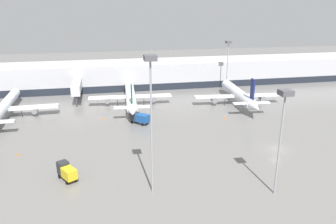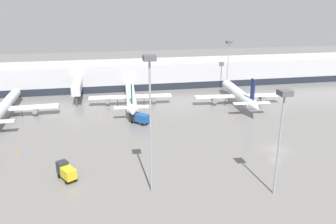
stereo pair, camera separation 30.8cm
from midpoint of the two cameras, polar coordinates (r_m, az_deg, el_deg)
The scene contains 14 objects.
ground_plane at distance 72.12m, azimuth 18.50°, elevation -6.21°, with size 320.00×320.00×0.00m, color slate.
terminal_building at distance 125.60m, azimuth 4.72°, elevation 6.99°, with size 160.00×31.06×9.00m.
parked_jet_0 at distance 100.63m, azimuth 12.33°, elevation 3.03°, with size 26.86×32.66×10.06m.
parked_jet_1 at distance 98.40m, azimuth -6.44°, elevation 2.99°, with size 24.64×38.63×9.38m.
parked_jet_2 at distance 97.06m, azimuth -26.61°, elevation 0.73°, with size 27.87×37.08×8.80m.
service_truck_0 at distance 82.76m, azimuth -4.89°, elevation -0.95°, with size 5.16×5.09×2.69m.
service_truck_2 at distance 59.32m, azimuth -17.19°, elevation -9.77°, with size 3.73×4.64×2.92m.
traffic_cone_1 at distance 72.37m, azimuth -24.59°, elevation -6.58°, with size 0.43×0.43×0.70m.
traffic_cone_2 at distance 91.10m, azimuth -5.18°, elevation -0.04°, with size 0.46×0.46×0.61m.
traffic_cone_3 at distance 87.55m, azimuth 9.92°, elevation -0.99°, with size 0.43×0.43×0.65m.
traffic_cone_4 at distance 87.39m, azimuth -11.19°, elevation -1.09°, with size 0.42×0.42×0.67m.
apron_light_mast_0 at distance 114.35m, azimuth 10.59°, elevation 10.32°, with size 1.80×1.80×17.18m.
apron_light_mast_1 at distance 50.82m, azimuth 19.51°, elevation -0.16°, with size 1.80×1.80×16.98m.
apron_light_mast_2 at distance 47.65m, azimuth -2.98°, elevation 3.90°, with size 1.80×1.80×21.90m.
Camera 2 is at (-34.49, -56.49, 28.53)m, focal length 35.00 mm.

